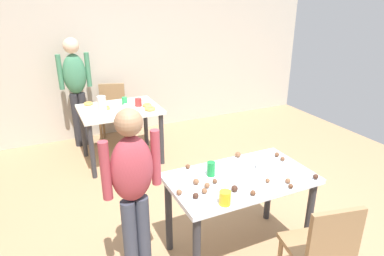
{
  "coord_description": "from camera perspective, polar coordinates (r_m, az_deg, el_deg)",
  "views": [
    {
      "loc": [
        -1.45,
        -2.15,
        2.13
      ],
      "look_at": [
        -0.12,
        0.7,
        0.9
      ],
      "focal_mm": 32.0,
      "sensor_mm": 36.0,
      "label": 1
    }
  ],
  "objects": [
    {
      "name": "soda_can",
      "position": [
        2.8,
        3.19,
        -6.82
      ],
      "size": [
        0.07,
        0.07,
        0.12
      ],
      "primitive_type": "cylinder",
      "color": "#198438",
      "rests_on": "dining_table_near"
    },
    {
      "name": "dining_table_far",
      "position": [
        4.6,
        -11.92,
        1.99
      ],
      "size": [
        1.02,
        0.8,
        0.75
      ],
      "color": "silver",
      "rests_on": "ground_plane"
    },
    {
      "name": "cake_ball_7",
      "position": [
        2.81,
        15.69,
        -8.46
      ],
      "size": [
        0.04,
        0.04,
        0.04
      ],
      "primitive_type": "sphere",
      "color": "brown",
      "rests_on": "dining_table_near"
    },
    {
      "name": "mixing_bowl",
      "position": [
        2.98,
        12.76,
        -6.2
      ],
      "size": [
        0.21,
        0.21,
        0.06
      ],
      "primitive_type": "cylinder",
      "color": "white",
      "rests_on": "dining_table_near"
    },
    {
      "name": "cake_ball_15",
      "position": [
        2.58,
        2.08,
        -10.42
      ],
      "size": [
        0.04,
        0.04,
        0.04
      ],
      "primitive_type": "sphere",
      "color": "brown",
      "rests_on": "dining_table_near"
    },
    {
      "name": "cake_ball_8",
      "position": [
        2.6,
        10.13,
        -10.6
      ],
      "size": [
        0.04,
        0.04,
        0.04
      ],
      "primitive_type": "sphere",
      "color": "brown",
      "rests_on": "dining_table_near"
    },
    {
      "name": "cake_ball_13",
      "position": [
        2.71,
        3.83,
        -8.83
      ],
      "size": [
        0.04,
        0.04,
        0.04
      ],
      "primitive_type": "sphere",
      "color": "brown",
      "rests_on": "dining_table_near"
    },
    {
      "name": "ground_plane",
      "position": [
        3.36,
        7.27,
        -18.23
      ],
      "size": [
        6.4,
        6.4,
        0.0
      ],
      "primitive_type": "plane",
      "color": "#9E7A56"
    },
    {
      "name": "cup_far_3",
      "position": [
        4.67,
        -11.17,
        4.46
      ],
      "size": [
        0.07,
        0.07,
        0.1
      ],
      "primitive_type": "cylinder",
      "color": "green",
      "rests_on": "dining_table_far"
    },
    {
      "name": "donut_far_3",
      "position": [
        4.55,
        -14.14,
        3.3
      ],
      "size": [
        0.12,
        0.12,
        0.04
      ],
      "primitive_type": "torus",
      "color": "gold",
      "rests_on": "dining_table_far"
    },
    {
      "name": "pitcher_far",
      "position": [
        4.24,
        -14.76,
        3.48
      ],
      "size": [
        0.1,
        0.1,
        0.25
      ],
      "primitive_type": "cylinder",
      "color": "white",
      "rests_on": "dining_table_far"
    },
    {
      "name": "cake_ball_1",
      "position": [
        2.69,
        0.68,
        -8.92
      ],
      "size": [
        0.05,
        0.05,
        0.05
      ],
      "primitive_type": "sphere",
      "color": "brown",
      "rests_on": "dining_table_near"
    },
    {
      "name": "cup_near_0",
      "position": [
        2.46,
        5.51,
        -11.52
      ],
      "size": [
        0.08,
        0.08,
        0.1
      ],
      "primitive_type": "cylinder",
      "color": "yellow",
      "rests_on": "dining_table_near"
    },
    {
      "name": "cup_far_1",
      "position": [
        4.38,
        -10.82,
        3.31
      ],
      "size": [
        0.08,
        0.08,
        0.1
      ],
      "primitive_type": "cylinder",
      "color": "white",
      "rests_on": "dining_table_far"
    },
    {
      "name": "cake_ball_5",
      "position": [
        2.65,
        2.53,
        -9.53
      ],
      "size": [
        0.04,
        0.04,
        0.04
      ],
      "primitive_type": "sphere",
      "color": "brown",
      "rests_on": "dining_table_near"
    },
    {
      "name": "cake_ball_10",
      "position": [
        2.78,
        12.5,
        -8.54
      ],
      "size": [
        0.04,
        0.04,
        0.04
      ],
      "primitive_type": "sphere",
      "color": "brown",
      "rests_on": "dining_table_near"
    },
    {
      "name": "chair_far_table",
      "position": [
        5.35,
        -13.09,
        3.05
      ],
      "size": [
        0.5,
        0.5,
        0.87
      ],
      "color": "olive",
      "rests_on": "ground_plane"
    },
    {
      "name": "cake_ball_0",
      "position": [
        2.62,
        7.11,
        -9.98
      ],
      "size": [
        0.05,
        0.05,
        0.05
      ],
      "primitive_type": "sphere",
      "color": "#3D2319",
      "rests_on": "dining_table_near"
    },
    {
      "name": "donut_far_1",
      "position": [
        4.55,
        -7.5,
        3.81
      ],
      "size": [
        0.12,
        0.12,
        0.04
      ],
      "primitive_type": "torus",
      "color": "gold",
      "rests_on": "dining_table_far"
    },
    {
      "name": "cake_ball_3",
      "position": [
        3.15,
        14.86,
        -4.99
      ],
      "size": [
        0.04,
        0.04,
        0.04
      ],
      "primitive_type": "sphere",
      "color": "brown",
      "rests_on": "dining_table_near"
    },
    {
      "name": "chair_near_table",
      "position": [
        2.66,
        20.88,
        -18.18
      ],
      "size": [
        0.47,
        0.47,
        0.87
      ],
      "color": "olive",
      "rests_on": "ground_plane"
    },
    {
      "name": "cake_ball_9",
      "position": [
        3.22,
        13.97,
        -4.31
      ],
      "size": [
        0.04,
        0.04,
        0.04
      ],
      "primitive_type": "sphere",
      "color": "brown",
      "rests_on": "dining_table_near"
    },
    {
      "name": "cup_far_0",
      "position": [
        4.58,
        -8.94,
        4.27
      ],
      "size": [
        0.09,
        0.09,
        0.11
      ],
      "primitive_type": "cylinder",
      "color": "red",
      "rests_on": "dining_table_far"
    },
    {
      "name": "fork_near",
      "position": [
        2.87,
        9.32,
        -7.64
      ],
      "size": [
        0.17,
        0.02,
        0.01
      ],
      "primitive_type": "cube",
      "color": "silver",
      "rests_on": "dining_table_near"
    },
    {
      "name": "cake_ball_6",
      "position": [
        2.52,
        0.62,
        -11.22
      ],
      "size": [
        0.05,
        0.05,
        0.05
      ],
      "primitive_type": "sphere",
      "color": "#3D2319",
      "rests_on": "dining_table_near"
    },
    {
      "name": "cake_ball_12",
      "position": [
        2.92,
        -0.71,
        -6.44
      ],
      "size": [
        0.04,
        0.04,
        0.04
      ],
      "primitive_type": "sphere",
      "color": "brown",
      "rests_on": "dining_table_near"
    },
    {
      "name": "donut_far_4",
      "position": [
        4.83,
        -7.65,
        4.81
      ],
      "size": [
        0.12,
        0.12,
        0.03
      ],
      "primitive_type": "torus",
      "color": "white",
      "rests_on": "dining_table_far"
    },
    {
      "name": "dining_table_near",
      "position": [
        2.89,
        8.0,
        -9.89
      ],
      "size": [
        1.18,
        0.67,
        0.75
      ],
      "color": "silver",
      "rests_on": "ground_plane"
    },
    {
      "name": "person_adult_far",
      "position": [
        5.16,
        -18.82,
        7.13
      ],
      "size": [
        0.45,
        0.22,
        1.59
      ],
      "color": "#28282D",
      "rests_on": "ground_plane"
    },
    {
      "name": "cake_ball_4",
      "position": [
        3.14,
        7.68,
        -4.42
      ],
      "size": [
        0.05,
        0.05,
        0.05
      ],
      "primitive_type": "sphere",
      "color": "brown",
      "rests_on": "dining_table_near"
    },
    {
      "name": "cake_ball_11",
      "position": [
        2.93,
        19.92,
        -7.64
      ],
      "size": [
        0.04,
        0.04,
        0.04
      ],
      "primitive_type": "sphere",
      "color": "#3D2319",
      "rests_on": "dining_table_near"
    },
    {
      "name": "wall_back",
      "position": [
        5.6,
        -10.05,
        12.57
      ],
      "size": [
        6.4,
        0.1,
        2.6
      ],
      "primitive_type": "cube",
      "color": "#BCB2A3",
      "rests_on": "ground_plane"
    },
    {
      "name": "cake_ball_14",
      "position": [
        2.75,
        16.12,
        -9.29
      ],
      "size": [
        0.04,
        0.04,
        0.04
      ],
      "primitive_type": "sphere",
      "color": "brown",
      "rests_on": "dining_table_near"
    },
    {
      "name": "cup_far_2",
      "position": [
        4.34,
        -12.92,
        2.94
      ],
      "size": [
        0.09,
        0.09,
        0.09
      ],
      "primitive_type": "cylinder",
      "color": "white",
      "rests_on": "dining_table_far"
    },
    {
      "name": "donut_far_2",
      "position": [
        4.78,
        -16.89,
        3.91
      ],
      "size": [
        0.12,
        0.12,
        0.04
      ],
      "primitive_type": "torus",
      "color": "gold",
      "rests_on": "dining_table_far"
    },
    {
      "name": "person_girl_near",
      "position": [
        2.54,
        -9.79,
        -9.28
      ],
      "size": [
        0.46,
        0.24,
        1.43
      ],
      "color": "#383D4C",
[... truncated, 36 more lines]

